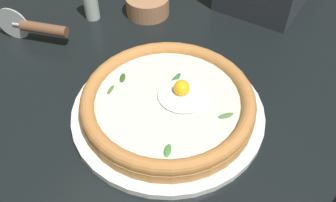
{
  "coord_description": "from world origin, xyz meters",
  "views": [
    {
      "loc": [
        0.14,
        -0.41,
        0.47
      ],
      "look_at": [
        -0.01,
        -0.02,
        0.03
      ],
      "focal_mm": 39.11,
      "sensor_mm": 36.0,
      "label": 1
    }
  ],
  "objects_px": {
    "pizza": "(168,102)",
    "pepper_shaker": "(90,0)",
    "side_bowl": "(148,5)",
    "pizza_cutter": "(36,27)"
  },
  "relations": [
    {
      "from": "pizza",
      "to": "pizza_cutter",
      "type": "distance_m",
      "value": 0.33
    },
    {
      "from": "pizza_cutter",
      "to": "pepper_shaker",
      "type": "relative_size",
      "value": 1.72
    },
    {
      "from": "pizza",
      "to": "pepper_shaker",
      "type": "xyz_separation_m",
      "value": [
        -0.26,
        0.21,
        0.01
      ]
    },
    {
      "from": "side_bowl",
      "to": "pizza_cutter",
      "type": "relative_size",
      "value": 0.63
    },
    {
      "from": "pizza",
      "to": "side_bowl",
      "type": "xyz_separation_m",
      "value": [
        -0.15,
        0.27,
        -0.01
      ]
    },
    {
      "from": "side_bowl",
      "to": "pizza",
      "type": "bearing_deg",
      "value": -60.97
    },
    {
      "from": "side_bowl",
      "to": "pepper_shaker",
      "type": "xyz_separation_m",
      "value": [
        -0.11,
        -0.06,
        0.02
      ]
    },
    {
      "from": "pizza_cutter",
      "to": "pepper_shaker",
      "type": "xyz_separation_m",
      "value": [
        0.06,
        0.12,
        0.01
      ]
    },
    {
      "from": "pizza",
      "to": "pizza_cutter",
      "type": "height_order",
      "value": "pizza_cutter"
    },
    {
      "from": "pizza",
      "to": "pepper_shaker",
      "type": "distance_m",
      "value": 0.33
    }
  ]
}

